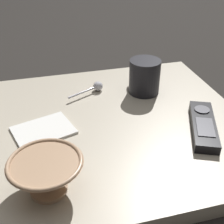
# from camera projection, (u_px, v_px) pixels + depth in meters

# --- Properties ---
(ground_plane) EXTENTS (6.00, 6.00, 0.00)m
(ground_plane) POSITION_uv_depth(u_px,v_px,m) (121.00, 132.00, 0.78)
(ground_plane) COLOR black
(table) EXTENTS (0.61, 0.62, 0.04)m
(table) POSITION_uv_depth(u_px,v_px,m) (121.00, 126.00, 0.77)
(table) COLOR #B7AD99
(table) RESTS_ON ground
(cereal_bowl) EXTENTS (0.14, 0.14, 0.07)m
(cereal_bowl) POSITION_uv_depth(u_px,v_px,m) (47.00, 174.00, 0.54)
(cereal_bowl) COLOR tan
(cereal_bowl) RESTS_ON table
(coffee_mug) EXTENTS (0.12, 0.09, 0.10)m
(coffee_mug) POSITION_uv_depth(u_px,v_px,m) (144.00, 76.00, 0.86)
(coffee_mug) COLOR black
(coffee_mug) RESTS_ON table
(teaspoon) EXTENTS (0.06, 0.11, 0.03)m
(teaspoon) POSITION_uv_depth(u_px,v_px,m) (96.00, 87.00, 0.88)
(teaspoon) COLOR silver
(teaspoon) RESTS_ON table
(tv_remote_near) EXTENTS (0.19, 0.12, 0.03)m
(tv_remote_near) POSITION_uv_depth(u_px,v_px,m) (203.00, 125.00, 0.72)
(tv_remote_near) COLOR black
(tv_remote_near) RESTS_ON table
(folded_napkin) EXTENTS (0.14, 0.16, 0.01)m
(folded_napkin) POSITION_uv_depth(u_px,v_px,m) (43.00, 130.00, 0.72)
(folded_napkin) COLOR white
(folded_napkin) RESTS_ON table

